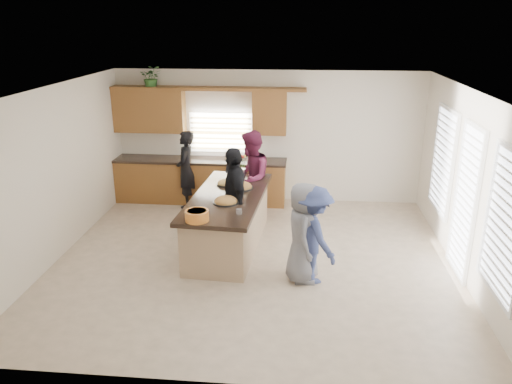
# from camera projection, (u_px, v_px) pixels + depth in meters

# --- Properties ---
(floor) EXTENTS (6.50, 6.50, 0.00)m
(floor) POSITION_uv_depth(u_px,v_px,m) (254.00, 259.00, 8.30)
(floor) COLOR beige
(floor) RESTS_ON ground
(room_shell) EXTENTS (6.52, 6.02, 2.81)m
(room_shell) POSITION_uv_depth(u_px,v_px,m) (254.00, 148.00, 7.67)
(room_shell) COLOR silver
(room_shell) RESTS_ON ground
(back_cabinetry) EXTENTS (4.08, 0.66, 2.46)m
(back_cabinetry) POSITION_uv_depth(u_px,v_px,m) (198.00, 160.00, 10.70)
(back_cabinetry) COLOR brown
(back_cabinetry) RESTS_ON ground
(right_wall_glazing) EXTENTS (0.06, 4.00, 2.25)m
(right_wall_glazing) POSITION_uv_depth(u_px,v_px,m) (467.00, 192.00, 7.44)
(right_wall_glazing) COLOR white
(right_wall_glazing) RESTS_ON ground
(island) EXTENTS (1.33, 2.77, 0.95)m
(island) POSITION_uv_depth(u_px,v_px,m) (228.00, 222.00, 8.64)
(island) COLOR tan
(island) RESTS_ON ground
(platter_front) EXTENTS (0.42, 0.42, 0.17)m
(platter_front) POSITION_uv_depth(u_px,v_px,m) (226.00, 201.00, 8.11)
(platter_front) COLOR black
(platter_front) RESTS_ON island
(platter_mid) EXTENTS (0.43, 0.43, 0.17)m
(platter_mid) POSITION_uv_depth(u_px,v_px,m) (241.00, 187.00, 8.81)
(platter_mid) COLOR black
(platter_mid) RESTS_ON island
(platter_back) EXTENTS (0.35, 0.35, 0.14)m
(platter_back) POSITION_uv_depth(u_px,v_px,m) (226.00, 183.00, 9.00)
(platter_back) COLOR black
(platter_back) RESTS_ON island
(salad_bowl) EXTENTS (0.35, 0.35, 0.16)m
(salad_bowl) POSITION_uv_depth(u_px,v_px,m) (197.00, 215.00, 7.38)
(salad_bowl) COLOR orange
(salad_bowl) RESTS_ON island
(clear_cup) EXTENTS (0.09, 0.09, 0.09)m
(clear_cup) POSITION_uv_depth(u_px,v_px,m) (239.00, 212.00, 7.63)
(clear_cup) COLOR white
(clear_cup) RESTS_ON island
(plate_stack) EXTENTS (0.24, 0.24, 0.04)m
(plate_stack) POSITION_uv_depth(u_px,v_px,m) (235.00, 180.00, 9.18)
(plate_stack) COLOR #AE83BF
(plate_stack) RESTS_ON island
(flower_vase) EXTENTS (0.14, 0.14, 0.44)m
(flower_vase) POSITION_uv_depth(u_px,v_px,m) (242.00, 166.00, 9.34)
(flower_vase) COLOR silver
(flower_vase) RESTS_ON island
(potted_plant) EXTENTS (0.50, 0.46, 0.48)m
(potted_plant) POSITION_uv_depth(u_px,v_px,m) (151.00, 77.00, 10.29)
(potted_plant) COLOR #326729
(potted_plant) RESTS_ON back_cabinetry
(woman_left_back) EXTENTS (0.39, 0.59, 1.63)m
(woman_left_back) POSITION_uv_depth(u_px,v_px,m) (186.00, 170.00, 10.38)
(woman_left_back) COLOR black
(woman_left_back) RESTS_ON ground
(woman_left_mid) EXTENTS (0.71, 0.90, 1.82)m
(woman_left_mid) POSITION_uv_depth(u_px,v_px,m) (251.00, 178.00, 9.53)
(woman_left_mid) COLOR maroon
(woman_left_mid) RESTS_ON ground
(woman_left_front) EXTENTS (0.76, 1.13, 1.78)m
(woman_left_front) POSITION_uv_depth(u_px,v_px,m) (234.00, 198.00, 8.51)
(woman_left_front) COLOR black
(woman_left_front) RESTS_ON ground
(woman_right_back) EXTENTS (0.99, 1.13, 1.51)m
(woman_right_back) POSITION_uv_depth(u_px,v_px,m) (314.00, 235.00, 7.39)
(woman_right_back) COLOR navy
(woman_right_back) RESTS_ON ground
(woman_right_front) EXTENTS (0.51, 0.77, 1.55)m
(woman_right_front) POSITION_uv_depth(u_px,v_px,m) (303.00, 233.00, 7.42)
(woman_right_front) COLOR slate
(woman_right_front) RESTS_ON ground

